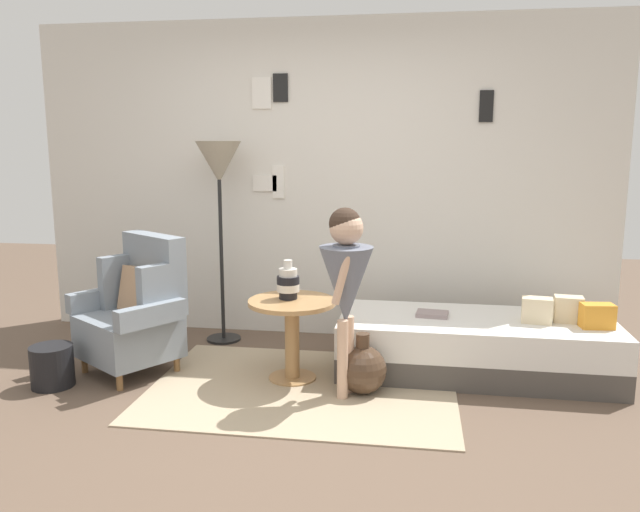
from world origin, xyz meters
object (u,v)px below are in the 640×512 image
at_px(side_table, 292,322).
at_px(book_on_daybed, 432,314).
at_px(armchair, 137,311).
at_px(daybed, 475,346).
at_px(vase_striped, 288,283).
at_px(floor_lamp, 219,171).
at_px(demijohn_near, 362,369).
at_px(magazine_basket, 52,366).
at_px(person_child, 346,276).

height_order(side_table, book_on_daybed, side_table).
height_order(armchair, daybed, armchair).
height_order(vase_striped, floor_lamp, floor_lamp).
relative_size(vase_striped, demijohn_near, 0.67).
xyz_separation_m(daybed, magazine_basket, (-2.82, -0.68, -0.06)).
bearing_deg(vase_striped, daybed, 12.61).
bearing_deg(armchair, floor_lamp, 62.81).
bearing_deg(daybed, floor_lamp, 167.04).
bearing_deg(daybed, demijohn_near, -147.33).
distance_m(floor_lamp, magazine_basket, 1.89).
height_order(side_table, person_child, person_child).
relative_size(armchair, vase_striped, 3.61).
relative_size(person_child, book_on_daybed, 5.56).
distance_m(side_table, demijohn_near, 0.58).
xyz_separation_m(person_child, magazine_basket, (-1.96, -0.13, -0.65)).
xyz_separation_m(floor_lamp, book_on_daybed, (1.69, -0.44, -0.98)).
bearing_deg(armchair, person_child, -9.39).
bearing_deg(vase_striped, floor_lamp, 133.39).
relative_size(side_table, book_on_daybed, 2.71).
height_order(floor_lamp, magazine_basket, floor_lamp).
bearing_deg(daybed, person_child, -147.19).
xyz_separation_m(floor_lamp, magazine_basket, (-0.83, -1.14, -1.25)).
relative_size(armchair, demijohn_near, 2.40).
relative_size(daybed, floor_lamp, 1.17).
distance_m(armchair, vase_striped, 1.12).
height_order(vase_striped, person_child, person_child).
bearing_deg(daybed, armchair, -172.74).
xyz_separation_m(side_table, person_child, (0.39, -0.23, 0.38)).
bearing_deg(person_child, vase_striped, 147.82).
distance_m(vase_striped, person_child, 0.51).
bearing_deg(magazine_basket, floor_lamp, 53.86).
bearing_deg(book_on_daybed, magazine_basket, -164.50).
relative_size(floor_lamp, person_child, 1.33).
relative_size(person_child, demijohn_near, 3.03).
height_order(book_on_daybed, demijohn_near, book_on_daybed).
relative_size(side_table, person_child, 0.49).
distance_m(demijohn_near, magazine_basket, 2.08).
xyz_separation_m(floor_lamp, demijohn_near, (1.23, -0.94, -1.23)).
distance_m(side_table, floor_lamp, 1.46).
height_order(demijohn_near, magazine_basket, demijohn_near).
xyz_separation_m(vase_striped, book_on_daybed, (0.98, 0.30, -0.26)).
bearing_deg(side_table, demijohn_near, -18.36).
height_order(person_child, demijohn_near, person_child).
distance_m(daybed, person_child, 1.18).
bearing_deg(floor_lamp, book_on_daybed, -14.68).
distance_m(armchair, demijohn_near, 1.66).
xyz_separation_m(person_child, demijohn_near, (0.10, 0.07, -0.63)).
distance_m(armchair, magazine_basket, 0.65).
xyz_separation_m(daybed, person_child, (-0.86, -0.56, 0.59)).
bearing_deg(side_table, daybed, 14.33).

